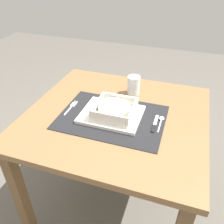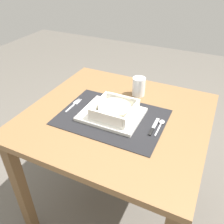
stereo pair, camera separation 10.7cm
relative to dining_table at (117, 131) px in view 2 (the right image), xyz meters
The scene contains 9 objects.
ground_plane 0.60m from the dining_table, ahead, with size 6.00×6.00×0.00m, color #59544C.
dining_table is the anchor object (origin of this frame).
placemat 0.11m from the dining_table, 105.17° to the right, with size 0.48×0.35×0.00m, color black.
serving_plate 0.12m from the dining_table, 117.48° to the right, with size 0.27×0.22×0.02m, color white.
porridge_bowl 0.15m from the dining_table, 84.79° to the right, with size 0.18×0.18×0.05m.
fork 0.25m from the dining_table, behind, with size 0.02×0.13×0.00m.
spoon 0.24m from the dining_table, ahead, with size 0.02×0.12×0.01m.
butter_knife 0.22m from the dining_table, ahead, with size 0.01×0.13×0.01m.
drinking_glass 0.26m from the dining_table, 82.65° to the left, with size 0.07×0.07×0.10m.
Camera 2 is at (0.37, -0.84, 1.34)m, focal length 38.16 mm.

